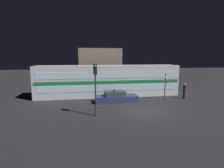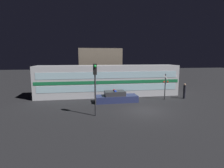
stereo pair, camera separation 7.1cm
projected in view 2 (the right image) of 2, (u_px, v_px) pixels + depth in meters
name	position (u px, v px, depth m)	size (l,w,h in m)	color
ground_plane	(145.00, 111.00, 16.42)	(120.00, 120.00, 0.00)	black
train	(108.00, 81.00, 22.78)	(18.13, 3.14, 3.95)	silver
police_car	(116.00, 97.00, 19.68)	(4.74, 1.80, 1.36)	navy
pedestrian	(184.00, 91.00, 21.20)	(0.31, 0.31, 1.85)	black
crossing_signal_near	(165.00, 85.00, 20.52)	(0.66, 0.27, 3.07)	#2D2D33
traffic_light_corner	(95.00, 79.00, 14.54)	(0.30, 0.46, 4.47)	#2D2D33
building_left	(100.00, 68.00, 29.24)	(6.72, 4.95, 6.36)	#726656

